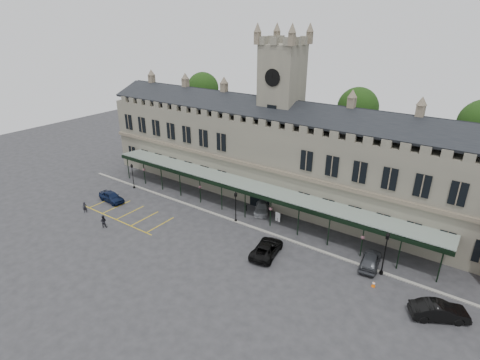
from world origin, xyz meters
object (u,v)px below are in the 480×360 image
Objects in this scene: car_left_a at (111,197)px; person_b at (103,221)px; traffic_cone at (374,284)px; person_a at (85,207)px; lamp_post_mid at (236,204)px; sign_board at (278,217)px; lamp_post_left at (133,174)px; lamp_post_right at (385,250)px; station_building at (278,156)px; car_van at (267,248)px; clock_tower at (281,111)px; car_right_b at (439,311)px; car_right_a at (371,260)px; car_taxi at (262,207)px.

person_b is (5.43, -5.37, 0.08)m from car_left_a.
person_a reaches higher than traffic_cone.
sign_board is at bearing 36.13° from lamp_post_mid.
lamp_post_right is at bearing 0.40° from lamp_post_left.
station_building is at bearing -45.39° from car_left_a.
car_van is at bearing -29.44° from person_a.
person_b is at bearing -133.43° from sign_board.
clock_tower is 4.89× the size of car_right_b.
sign_board is (4.20, -7.15, -12.47)m from clock_tower.
lamp_post_right is 3.94× the size of sign_board.
person_b is (-32.53, -10.81, -2.20)m from lamp_post_right.
car_right_a is 2.99× the size of person_a.
lamp_post_mid is 5.07m from car_taxi.
lamp_post_left is at bearing 16.73° from car_left_a.
station_building reaches higher than sign_board.
lamp_post_mid is 17.95m from car_right_a.
traffic_cone is 38.02m from car_left_a.
lamp_post_mid reaches higher than car_taxi.
station_building is 21.98m from lamp_post_right.
car_left_a is at bearing -171.85° from lamp_post_right.
person_a is at bearing -151.93° from lamp_post_mid.
station_building is 35.11× the size of person_b.
person_a is at bearing -133.21° from station_building.
station_building reaches higher than car_van.
clock_tower is at bearing 4.73° from person_a.
lamp_post_mid is 2.59× the size of person_b.
car_right_a is at bearing -39.20° from car_taxi.
sign_board is 0.28× the size of car_taxi.
car_left_a is at bearing -163.03° from lamp_post_mid.
lamp_post_right reaches higher than car_van.
car_taxi reaches higher than sign_board.
traffic_cone is (39.03, -2.26, -2.18)m from lamp_post_left.
car_left_a is (1.13, -5.17, -1.71)m from lamp_post_left.
person_a is at bearing -169.64° from car_taxi.
car_right_a is 0.93× the size of car_right_b.
lamp_post_right reaches higher than traffic_cone.
station_building is 6.64m from clock_tower.
sign_board reaches higher than traffic_cone.
sign_board is at bearing 9.00° from lamp_post_left.
person_b reaches higher than car_van.
station_building reaches higher than car_left_a.
person_b is at bearing -161.61° from lamp_post_right.
lamp_post_left is 0.89× the size of car_right_a.
car_left_a is at bearing -139.64° from clock_tower.
car_right_b is (25.00, -14.34, -12.28)m from clock_tower.
car_taxi is 25.41m from car_right_b.
car_right_b is at bearing -29.70° from station_building.
car_right_a is 2.77× the size of person_b.
car_taxi is at bearing -80.39° from station_building.
lamp_post_right is 1.10× the size of car_taxi.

